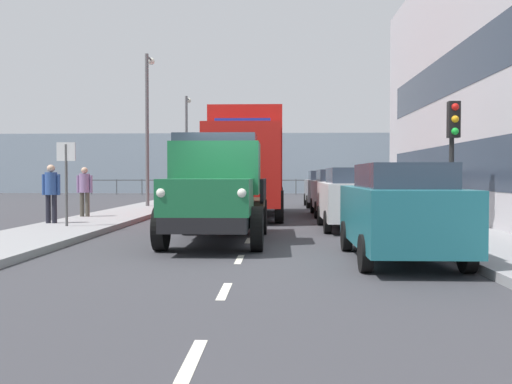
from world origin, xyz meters
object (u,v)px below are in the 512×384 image
Objects in this scene: traffic_light_near at (453,137)px; lamp_post_far at (187,137)px; lorry_cargo_red at (248,160)px; car_white_kerbside_1 at (355,197)px; car_red_oppositeside_0 at (194,190)px; lamp_post_promenade at (148,116)px; car_maroon_oppositeside_1 at (211,187)px; pedestrian_with_bag at (51,189)px; truck_vintage_green at (216,191)px; car_grey_kerbside_3 at (324,188)px; car_silver_kerbside_2 at (336,192)px; car_teal_kerbside_near at (400,211)px; street_sign at (66,169)px; pedestrian_by_lamp at (85,188)px.

traffic_light_near is 0.52× the size of lamp_post_far.
lamp_post_far reaches higher than lorry_cargo_red.
lamp_post_far is at bearing -67.17° from car_white_kerbside_1.
lamp_post_promenade reaches higher than car_red_oppositeside_0.
car_maroon_oppositeside_1 is at bearing -62.73° from traffic_light_near.
truck_vintage_green is at bearing 146.55° from pedestrian_with_bag.
lorry_cargo_red is at bearing -49.28° from traffic_light_near.
truck_vintage_green is 1.44× the size of car_grey_kerbside_3.
lamp_post_promenade is (8.00, -3.97, 3.25)m from car_silver_kerbside_2.
traffic_light_near is at bearing 130.72° from lorry_cargo_red.
car_grey_kerbside_3 is at bearing -90.00° from car_teal_kerbside_near.
lamp_post_far is (7.73, -18.36, 2.93)m from car_white_kerbside_1.
pedestrian_with_bag is at bearing 41.85° from lorry_cargo_red.
lamp_post_far reaches higher than car_maroon_oppositeside_1.
truck_vintage_green is 15.07m from car_grey_kerbside_3.
lamp_post_promenade is (2.30, 4.42, 3.25)m from car_maroon_oppositeside_1.
car_red_oppositeside_0 is 1.43× the size of traffic_light_near.
street_sign is at bearing -3.78° from traffic_light_near.
lorry_cargo_red is at bearing -128.68° from street_sign.
lorry_cargo_red reaches higher than car_red_oppositeside_0.
car_silver_kerbside_2 is at bearing 124.16° from car_maroon_oppositeside_1.
traffic_light_near reaches higher than car_grey_kerbside_3.
pedestrian_with_bag is (8.63, 0.04, 0.24)m from car_white_kerbside_1.
car_maroon_oppositeside_1 is at bearing -90.00° from car_red_oppositeside_0.
lamp_post_far reaches higher than pedestrian_by_lamp.
car_teal_kerbside_near is 17.43m from lamp_post_promenade.
lorry_cargo_red is 5.02× the size of pedestrian_by_lamp.
street_sign reaches higher than car_silver_kerbside_2.
truck_vintage_green is 22.33m from lamp_post_far.
lamp_post_far is at bearing -66.48° from car_maroon_oppositeside_1.
traffic_light_near reaches higher than car_teal_kerbside_near.
car_grey_kerbside_3 is at bearing -116.84° from lorry_cargo_red.
lamp_post_far is (7.73, -13.06, 2.93)m from car_silver_kerbside_2.
truck_vintage_green is 1.34× the size of car_silver_kerbside_2.
lamp_post_promenade reaches higher than car_teal_kerbside_near.
car_maroon_oppositeside_1 is at bearing -98.37° from street_sign.
street_sign is at bearing 38.52° from car_silver_kerbside_2.
pedestrian_with_bag reaches higher than pedestrian_by_lamp.
car_teal_kerbside_near and car_grey_kerbside_3 have the same top height.
traffic_light_near is at bearing 143.65° from car_white_kerbside_1.
car_silver_kerbside_2 is 10.14m from car_maroon_oppositeside_1.
car_maroon_oppositeside_1 is at bearing -55.84° from car_silver_kerbside_2.
street_sign reaches higher than car_red_oppositeside_0.
lorry_cargo_red is at bearing -72.82° from car_teal_kerbside_near.
car_silver_kerbside_2 is at bearing 90.00° from car_grey_kerbside_3.
street_sign reaches higher than pedestrian_with_bag.
pedestrian_by_lamp reaches higher than car_maroon_oppositeside_1.
lorry_cargo_red is at bearing 63.16° from car_grey_kerbside_3.
car_red_oppositeside_0 is 1.04× the size of car_maroon_oppositeside_1.
lamp_post_promenade is at bearing 62.50° from car_maroon_oppositeside_1.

